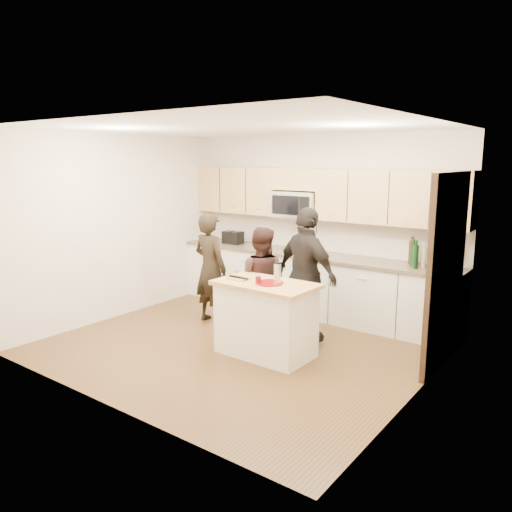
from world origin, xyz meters
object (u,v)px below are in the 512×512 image
Objects in this scene: toaster at (233,238)px; woman_center at (260,281)px; island at (266,318)px; woman_right at (306,275)px; woman_left at (210,268)px.

woman_center is at bearing -39.43° from toaster.
woman_right is (0.14, 0.70, 0.42)m from island.
island is 0.78m from woman_center.
woman_right is (0.62, 0.15, 0.14)m from woman_center.
toaster is 1.87m from woman_center.
island is 2.63m from toaster.
woman_center is (1.42, -1.17, -0.31)m from toaster.
island is 0.70× the size of woman_right.
woman_center is at bearing -174.54° from woman_left.
woman_left is 0.91× the size of woman_right.
island is at bearing 163.48° from woman_left.
woman_left is at bearing -21.23° from woman_center.
woman_right reaches higher than island.
island is 3.70× the size of toaster.
toaster is 2.29m from woman_right.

